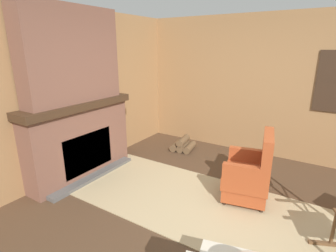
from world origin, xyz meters
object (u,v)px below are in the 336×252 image
object	(u,v)px
oil_lamp_vase	(37,101)
armchair	(250,175)
storage_case	(102,92)
firewood_stack	(183,145)

from	to	relation	value
oil_lamp_vase	armchair	bearing A→B (deg)	27.50
armchair	storage_case	distance (m)	2.71
oil_lamp_vase	storage_case	distance (m)	1.16
firewood_stack	storage_case	size ratio (longest dim) A/B	2.34
oil_lamp_vase	storage_case	xyz separation A→B (m)	(0.00, 1.16, -0.05)
firewood_stack	oil_lamp_vase	size ratio (longest dim) A/B	1.62
firewood_stack	storage_case	bearing A→B (deg)	-125.63
firewood_stack	oil_lamp_vase	world-z (taller)	oil_lamp_vase
oil_lamp_vase	storage_case	bearing A→B (deg)	89.99
firewood_stack	storage_case	xyz separation A→B (m)	(-0.90, -1.26, 1.18)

